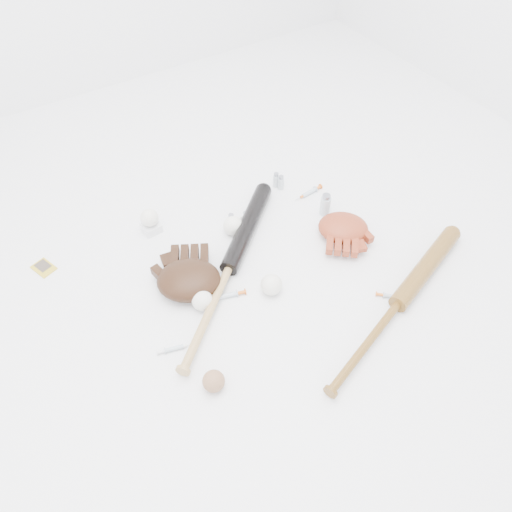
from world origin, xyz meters
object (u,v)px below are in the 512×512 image
glove_dark (189,280)px  pedestal (152,227)px  bat_wood (398,303)px  bat_dark (229,268)px

glove_dark → pedestal: bearing=117.8°
bat_wood → glove_dark: bearing=122.0°
bat_dark → glove_dark: 0.15m
bat_dark → pedestal: bearing=72.0°
bat_wood → pedestal: (-0.55, 0.79, -0.01)m
bat_dark → pedestal: bat_dark is taller
pedestal → glove_dark: bearing=-90.9°
bat_dark → bat_wood: (0.40, -0.44, -0.00)m
bat_dark → glove_dark: (-0.15, 0.02, 0.01)m
bat_dark → glove_dark: bearing=133.1°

